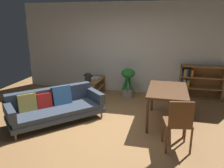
{
  "coord_description": "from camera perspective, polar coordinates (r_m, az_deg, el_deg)",
  "views": [
    {
      "loc": [
        1.17,
        -4.05,
        2.2
      ],
      "look_at": [
        0.03,
        0.51,
        0.84
      ],
      "focal_mm": 36.09,
      "sensor_mm": 36.0,
      "label": 1
    }
  ],
  "objects": [
    {
      "name": "media_console",
      "position": [
        6.68,
        -4.68,
        -0.95
      ],
      "size": [
        0.41,
        1.06,
        0.5
      ],
      "color": "olive",
      "rests_on": "ground_plane"
    },
    {
      "name": "fabric_couch",
      "position": [
        5.19,
        -14.4,
        -5.42
      ],
      "size": [
        2.0,
        2.06,
        0.75
      ],
      "color": "olive",
      "rests_on": "ground_plane"
    },
    {
      "name": "dining_chair_near",
      "position": [
        4.0,
        16.53,
        -9.12
      ],
      "size": [
        0.51,
        0.5,
        0.94
      ],
      "color": "brown",
      "rests_on": "ground_plane"
    },
    {
      "name": "open_laptop",
      "position": [
        6.82,
        -4.97,
        1.8
      ],
      "size": [
        0.45,
        0.35,
        0.11
      ],
      "color": "silver",
      "rests_on": "media_console"
    },
    {
      "name": "back_wall_panel",
      "position": [
        6.91,
        4.28,
        8.96
      ],
      "size": [
        6.8,
        0.1,
        2.7
      ],
      "primitive_type": "cube",
      "color": "silver",
      "rests_on": "ground_plane"
    },
    {
      "name": "potted_floor_plant",
      "position": [
        6.5,
        4.07,
        0.88
      ],
      "size": [
        0.4,
        0.43,
        0.86
      ],
      "color": "#9E9389",
      "rests_on": "ground_plane"
    },
    {
      "name": "desk_speaker",
      "position": [
        6.34,
        -6.11,
        1.58
      ],
      "size": [
        0.16,
        0.16,
        0.25
      ],
      "color": "#2D2823",
      "rests_on": "media_console"
    },
    {
      "name": "dining_table",
      "position": [
        4.96,
        13.88,
        -2.12
      ],
      "size": [
        0.82,
        1.3,
        0.77
      ],
      "color": "#56351E",
      "rests_on": "ground_plane"
    },
    {
      "name": "bookshelf",
      "position": [
        6.84,
        20.88,
        0.54
      ],
      "size": [
        1.17,
        0.31,
        0.97
      ],
      "color": "olive",
      "rests_on": "ground_plane"
    },
    {
      "name": "ground_plane",
      "position": [
        4.76,
        -1.84,
        -11.47
      ],
      "size": [
        8.16,
        8.16,
        0.0
      ],
      "primitive_type": "plane",
      "color": "#9E7042"
    }
  ]
}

